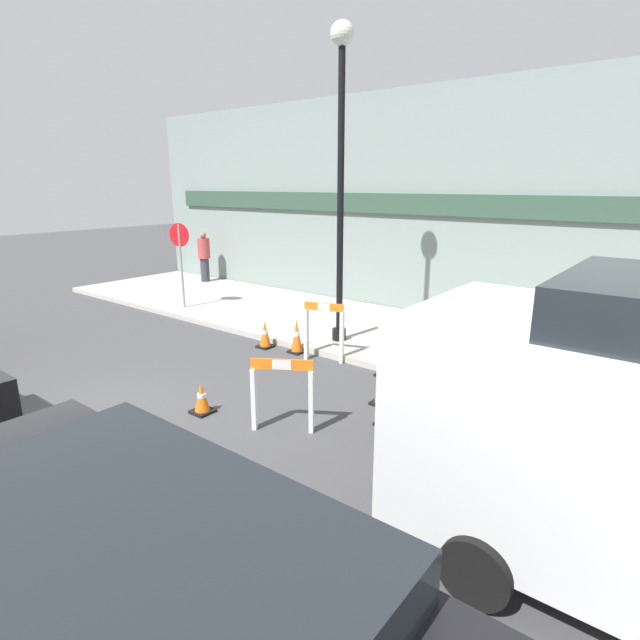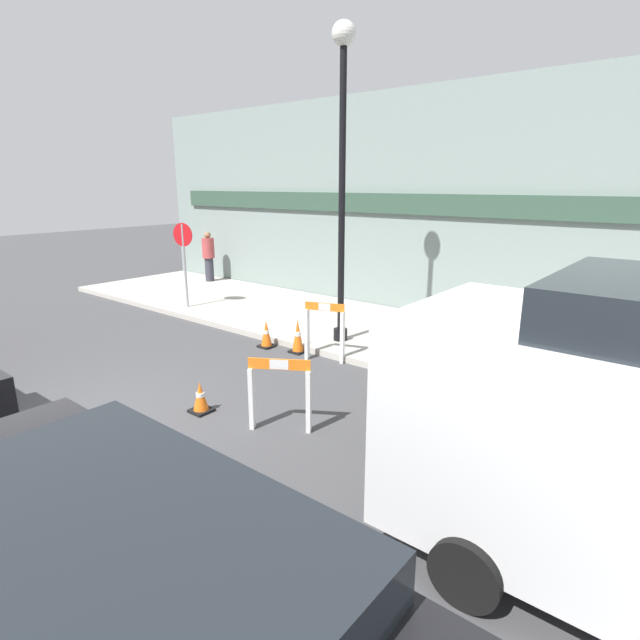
% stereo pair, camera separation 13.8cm
% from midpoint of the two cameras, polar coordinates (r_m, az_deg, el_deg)
% --- Properties ---
extents(ground_plane, '(60.00, 60.00, 0.00)m').
position_cam_midpoint_polar(ground_plane, '(7.92, -27.08, -10.97)').
color(ground_plane, '#424244').
extents(sidewalk_slab, '(18.00, 3.96, 0.13)m').
position_cam_midpoint_polar(sidewalk_slab, '(11.84, 2.19, -0.48)').
color(sidewalk_slab, '#ADA89E').
rests_on(sidewalk_slab, ground_plane).
extents(storefront_facade, '(18.00, 0.22, 5.50)m').
position_cam_midpoint_polar(storefront_facade, '(13.13, 7.71, 12.87)').
color(storefront_facade, gray).
rests_on(storefront_facade, ground_plane).
extents(streetlamp_post, '(0.44, 0.44, 5.98)m').
position_cam_midpoint_polar(streetlamp_post, '(9.99, 2.00, 18.98)').
color(streetlamp_post, black).
rests_on(streetlamp_post, sidewalk_slab).
extents(stop_sign, '(0.59, 0.16, 2.20)m').
position_cam_midpoint_polar(stop_sign, '(13.44, -15.96, 7.53)').
color(stop_sign, gray).
rests_on(stop_sign, sidewalk_slab).
extents(barricade_0, '(0.79, 0.56, 1.03)m').
position_cam_midpoint_polar(barricade_0, '(6.83, -4.92, -8.23)').
color(barricade_0, white).
rests_on(barricade_0, ground_plane).
extents(barricade_1, '(0.76, 0.39, 1.14)m').
position_cam_midpoint_polar(barricade_1, '(9.42, 0.03, -1.21)').
color(barricade_1, white).
rests_on(barricade_1, ground_plane).
extents(traffic_cone_0, '(0.30, 0.30, 0.46)m').
position_cam_midpoint_polar(traffic_cone_0, '(7.14, 7.18, -10.22)').
color(traffic_cone_0, black).
rests_on(traffic_cone_0, ground_plane).
extents(traffic_cone_1, '(0.30, 0.30, 0.47)m').
position_cam_midpoint_polar(traffic_cone_1, '(7.65, -13.87, -8.72)').
color(traffic_cone_1, black).
rests_on(traffic_cone_1, ground_plane).
extents(traffic_cone_2, '(0.30, 0.30, 0.68)m').
position_cam_midpoint_polar(traffic_cone_2, '(9.98, -3.07, -1.93)').
color(traffic_cone_2, black).
rests_on(traffic_cone_2, ground_plane).
extents(traffic_cone_3, '(0.30, 0.30, 0.61)m').
position_cam_midpoint_polar(traffic_cone_3, '(7.73, 6.64, -7.54)').
color(traffic_cone_3, black).
rests_on(traffic_cone_3, ground_plane).
extents(traffic_cone_4, '(0.30, 0.30, 0.55)m').
position_cam_midpoint_polar(traffic_cone_4, '(8.85, 7.07, -4.74)').
color(traffic_cone_4, black).
rests_on(traffic_cone_4, ground_plane).
extents(traffic_cone_5, '(0.30, 0.30, 0.57)m').
position_cam_midpoint_polar(traffic_cone_5, '(10.36, -6.69, -1.68)').
color(traffic_cone_5, black).
rests_on(traffic_cone_5, ground_plane).
extents(person_worker, '(0.42, 0.42, 1.76)m').
position_cam_midpoint_polar(person_worker, '(6.30, 7.73, -6.50)').
color(person_worker, '#33333D').
rests_on(person_worker, ground_plane).
extents(person_pedestrian, '(0.47, 0.47, 1.64)m').
position_cam_midpoint_polar(person_pedestrian, '(17.07, -13.33, 7.20)').
color(person_pedestrian, '#33333D').
rests_on(person_pedestrian, sidewalk_slab).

